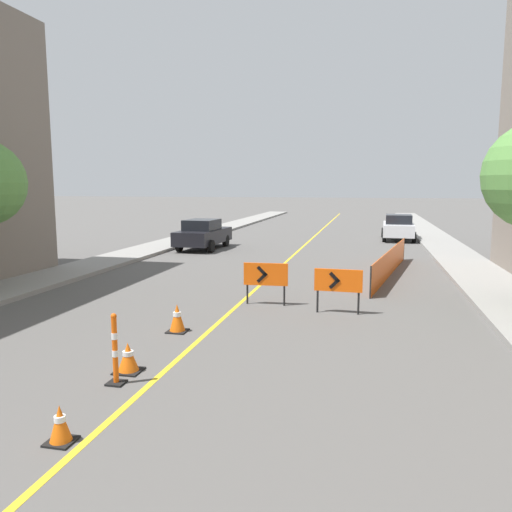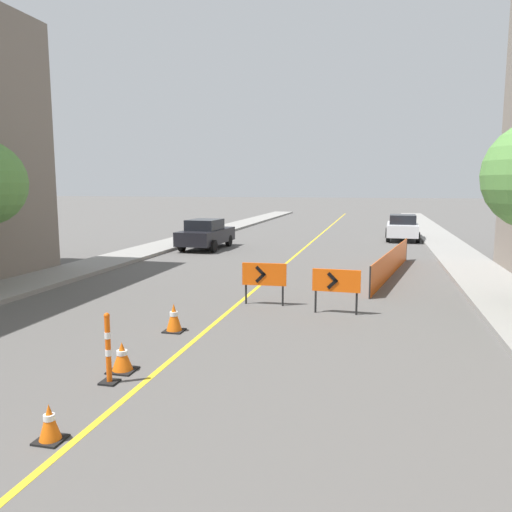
{
  "view_description": "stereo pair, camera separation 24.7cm",
  "coord_description": "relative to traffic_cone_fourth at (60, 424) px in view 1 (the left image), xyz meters",
  "views": [
    {
      "loc": [
        3.57,
        7.21,
        3.36
      ],
      "look_at": [
        -0.15,
        23.49,
        1.0
      ],
      "focal_mm": 35.0,
      "sensor_mm": 36.0,
      "label": 1
    },
    {
      "loc": [
        3.81,
        7.27,
        3.36
      ],
      "look_at": [
        -0.15,
        23.49,
        1.0
      ],
      "focal_mm": 35.0,
      "sensor_mm": 36.0,
      "label": 2
    }
  ],
  "objects": [
    {
      "name": "traffic_cone_farthest",
      "position": [
        -0.39,
        5.08,
        0.07
      ],
      "size": [
        0.45,
        0.45,
        0.66
      ],
      "color": "black",
      "rests_on": "ground_plane"
    },
    {
      "name": "arrow_barricade_secondary",
      "position": [
        3.12,
        7.6,
        0.59
      ],
      "size": [
        1.26,
        0.11,
        1.19
      ],
      "rotation": [
        0.0,
        0.0,
        -0.04
      ],
      "color": "#EF560C",
      "rests_on": "ground_plane"
    },
    {
      "name": "parked_car_curb_mid",
      "position": [
        5.62,
        26.65,
        0.54
      ],
      "size": [
        1.95,
        4.35,
        1.59
      ],
      "rotation": [
        0.0,
        0.0,
        -0.03
      ],
      "color": "silver",
      "rests_on": "ground_plane"
    },
    {
      "name": "traffic_cone_fifth",
      "position": [
        -0.32,
        2.52,
        0.01
      ],
      "size": [
        0.47,
        0.47,
        0.55
      ],
      "color": "black",
      "rests_on": "ground_plane"
    },
    {
      "name": "traffic_cone_fourth",
      "position": [
        0.0,
        0.0,
        0.0
      ],
      "size": [
        0.36,
        0.36,
        0.52
      ],
      "color": "black",
      "rests_on": "ground_plane"
    },
    {
      "name": "sidewalk_right",
      "position": [
        7.89,
        21.61,
        -0.18
      ],
      "size": [
        2.23,
        68.53,
        0.16
      ],
      "color": "gray",
      "rests_on": "ground_plane"
    },
    {
      "name": "arrow_barricade_primary",
      "position": [
        1.06,
        8.13,
        0.59
      ],
      "size": [
        1.26,
        0.13,
        1.2
      ],
      "rotation": [
        0.0,
        0.0,
        0.06
      ],
      "color": "#EF560C",
      "rests_on": "ground_plane"
    },
    {
      "name": "delineator_post_rear",
      "position": [
        -0.26,
        1.95,
        0.28
      ],
      "size": [
        0.29,
        0.29,
        1.24
      ],
      "color": "black",
      "rests_on": "ground_plane"
    },
    {
      "name": "safety_mesh_fence",
      "position": [
        4.7,
        13.82,
        0.24
      ],
      "size": [
        1.52,
        8.56,
        0.99
      ],
      "rotation": [
        0.0,
        0.0,
        1.4
      ],
      "color": "#EF560C",
      "rests_on": "ground_plane"
    },
    {
      "name": "lane_stripe",
      "position": [
        0.31,
        21.61,
        -0.25
      ],
      "size": [
        0.12,
        68.53,
        0.01
      ],
      "color": "gold",
      "rests_on": "ground_plane"
    },
    {
      "name": "parked_car_curb_near",
      "position": [
        -4.76,
        19.73,
        0.54
      ],
      "size": [
        2.0,
        4.38,
        1.59
      ],
      "rotation": [
        0.0,
        0.0,
        -0.05
      ],
      "color": "black",
      "rests_on": "ground_plane"
    },
    {
      "name": "sidewalk_left",
      "position": [
        -7.27,
        21.61,
        -0.18
      ],
      "size": [
        2.23,
        68.53,
        0.16
      ],
      "color": "gray",
      "rests_on": "ground_plane"
    }
  ]
}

